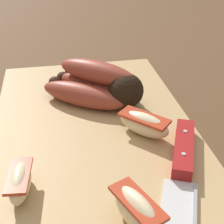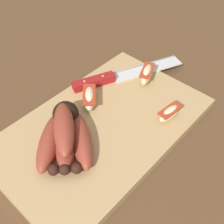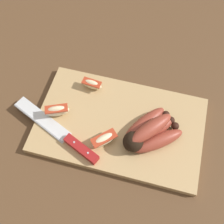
% 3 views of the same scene
% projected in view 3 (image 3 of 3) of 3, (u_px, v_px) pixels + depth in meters
% --- Properties ---
extents(ground_plane, '(6.00, 6.00, 0.00)m').
position_uv_depth(ground_plane, '(116.00, 126.00, 0.76)').
color(ground_plane, brown).
extents(cutting_board, '(0.44, 0.27, 0.02)m').
position_uv_depth(cutting_board, '(119.00, 126.00, 0.75)').
color(cutting_board, tan).
rests_on(cutting_board, ground_plane).
extents(banana_bunch, '(0.16, 0.16, 0.06)m').
position_uv_depth(banana_bunch, '(149.00, 133.00, 0.70)').
color(banana_bunch, black).
rests_on(banana_bunch, cutting_board).
extents(chefs_knife, '(0.27, 0.14, 0.02)m').
position_uv_depth(chefs_knife, '(67.00, 138.00, 0.72)').
color(chefs_knife, silver).
rests_on(chefs_knife, cutting_board).
extents(apple_wedge_near, '(0.06, 0.03, 0.03)m').
position_uv_depth(apple_wedge_near, '(92.00, 84.00, 0.78)').
color(apple_wedge_near, beige).
rests_on(apple_wedge_near, cutting_board).
extents(apple_wedge_middle, '(0.07, 0.05, 0.04)m').
position_uv_depth(apple_wedge_middle, '(57.00, 111.00, 0.74)').
color(apple_wedge_middle, beige).
rests_on(apple_wedge_middle, cutting_board).
extents(apple_wedge_far, '(0.07, 0.07, 0.03)m').
position_uv_depth(apple_wedge_far, '(104.00, 139.00, 0.70)').
color(apple_wedge_far, beige).
rests_on(apple_wedge_far, cutting_board).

